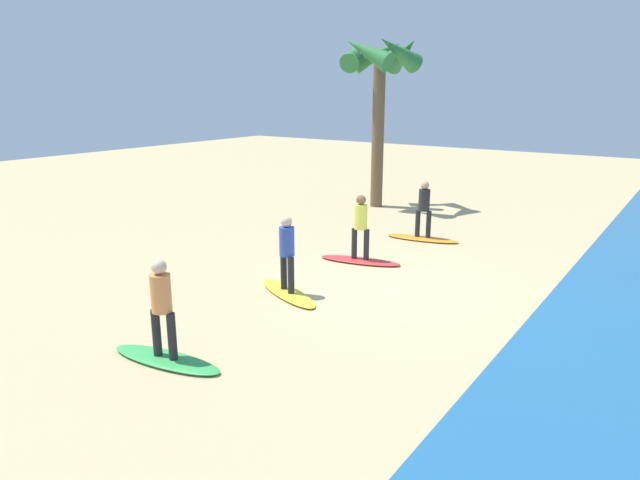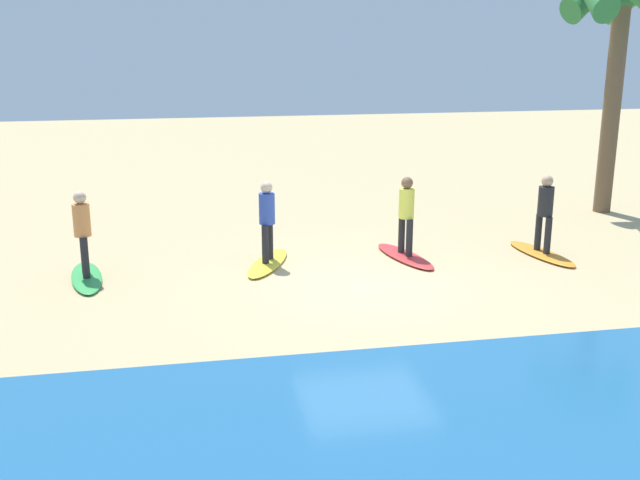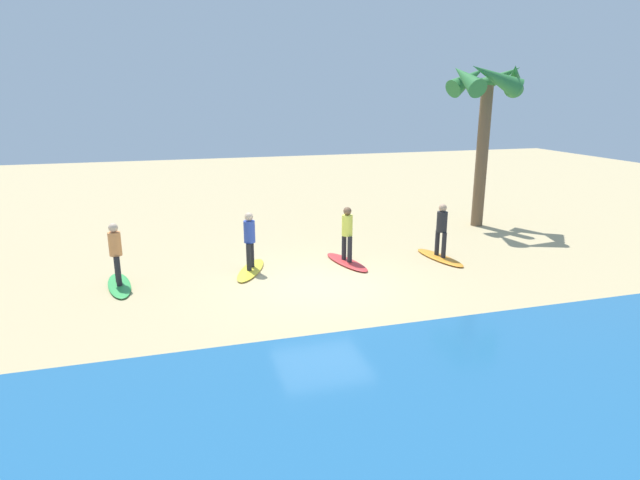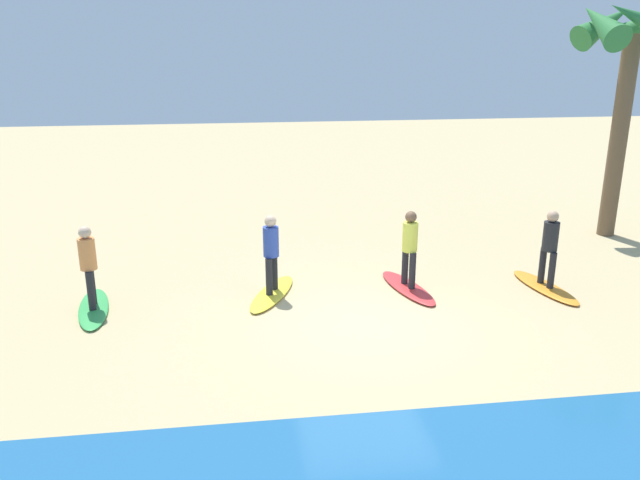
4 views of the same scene
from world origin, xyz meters
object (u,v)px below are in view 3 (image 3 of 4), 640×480
Objects in this scene: surfboard_yellow at (251,270)px; surfer_green at (115,249)px; surfer_red at (347,230)px; surfer_yellow at (250,237)px; surfer_orange at (442,226)px; surfboard_green at (119,285)px; surfboard_orange at (440,257)px; palm_tree at (487,93)px; surfboard_red at (347,262)px.

surfer_green is at bearing -62.09° from surfboard_yellow.
surfer_red is 1.00× the size of surfer_yellow.
surfer_yellow is (5.80, -0.43, 0.00)m from surfer_orange.
surfer_red is 0.78× the size of surfboard_green.
palm_tree is (-3.49, -3.52, 4.89)m from surfboard_orange.
palm_tree is (-9.29, -3.09, 3.90)m from surfer_yellow.
surfer_green is at bearing -101.16° from surfboard_red.
surfer_orange is at bearing -0.00° from surfboard_orange.
surfboard_orange is at bearing 109.00° from surfboard_yellow.
surfboard_red and surfboard_green have the same top height.
surfer_red is 1.00× the size of surfer_green.
surfer_orange is 1.00× the size of surfer_red.
surfboard_red is 0.34× the size of palm_tree.
surfer_green is at bearing 1.99° from surfer_red.
surfer_green is (9.33, -0.14, 0.99)m from surfboard_orange.
surfer_orange is 0.78× the size of surfboard_red.
surfboard_red is 1.28× the size of surfer_yellow.
surfer_red is 3.05m from surfboard_yellow.
surfboard_green is (3.53, 0.29, 0.00)m from surfboard_yellow.
surfer_orange is 1.00× the size of surfer_green.
surfer_red and surfer_green have the same top height.
surfer_orange is (0.00, 0.00, 0.99)m from surfboard_orange.
surfboard_yellow is 3.68m from surfer_green.
palm_tree is at bearing -134.79° from surfer_orange.
surfboard_green is (6.42, 0.22, 0.00)m from surfboard_red.
surfer_red is at bearing -0.00° from surfboard_red.
palm_tree is at bearing 96.42° from surfboard_green.
surfer_green is 0.27× the size of palm_tree.
surfer_yellow and surfer_green have the same top height.
surfboard_red is 8.66m from palm_tree.
surfboard_green is at bearing -101.16° from surfboard_red.
surfer_red is at bearing -7.12° from surfer_orange.
surfboard_orange is 5.90m from surfer_yellow.
surfer_orange is 0.78× the size of surfboard_yellow.
surfer_yellow is (2.89, -0.07, 0.99)m from surfboard_red.
surfboard_green is (9.33, -0.14, -0.99)m from surfer_orange.
surfer_green is (3.53, 0.29, 0.99)m from surfboard_yellow.
surfboard_orange is 9.38m from surfer_green.
surfboard_red is at bearing 83.65° from surfboard_green.
surfboard_yellow is (2.89, -0.07, 0.00)m from surfboard_red.
surfer_red is 6.42m from surfer_green.
surfboard_green is 14.14m from palm_tree.
surfboard_orange is at bearing 179.14° from surfer_green.
surfer_green is at bearing 14.77° from palm_tree.
surfboard_red is 3.05m from surfer_yellow.
surfer_green is at bearing 4.67° from surfer_yellow.
palm_tree is at bearing 125.08° from surfboard_orange.
surfboard_red is at bearing 0.00° from surfer_red.
palm_tree is (-6.41, -3.16, 4.89)m from surfboard_red.
surfer_green reaches higher than surfboard_orange.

